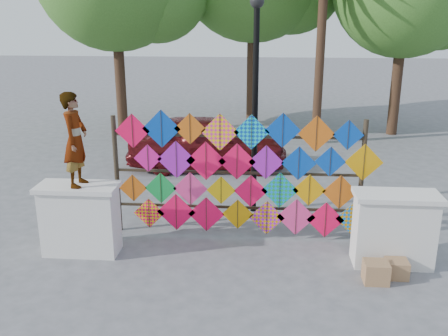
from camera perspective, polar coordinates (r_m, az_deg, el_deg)
The scene contains 9 objects.
ground at distance 9.08m, azimuth 1.13°, elevation -9.62°, with size 80.00×80.00×0.00m, color gray.
parapet_left at distance 9.17m, azimuth -16.10°, elevation -5.60°, with size 1.40×0.65×1.28m.
parapet_right at distance 8.89m, azimuth 18.84°, elevation -6.60°, with size 1.40×0.65×1.28m.
kite_rack at distance 9.27m, azimuth 2.09°, elevation -0.88°, with size 4.99×0.24×2.44m.
vendor_woman at distance 8.71m, azimuth -16.64°, elevation 3.12°, with size 0.59×0.39×1.61m, color #99999E.
sedan at distance 13.65m, azimuth -1.90°, elevation 3.04°, with size 1.74×4.32×1.47m, color #570E12.
lamppost at distance 10.17m, azimuth 3.62°, elevation 9.28°, with size 0.28×0.28×4.46m.
cardboard_box_near at distance 8.45m, azimuth 16.97°, elevation -11.31°, with size 0.39×0.34×0.34m, color tan.
cardboard_box_far at distance 8.71m, azimuth 19.12°, elevation -10.82°, with size 0.35×0.32×0.29m, color tan.
Camera 1 is at (0.46, -8.07, 4.13)m, focal length 40.00 mm.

